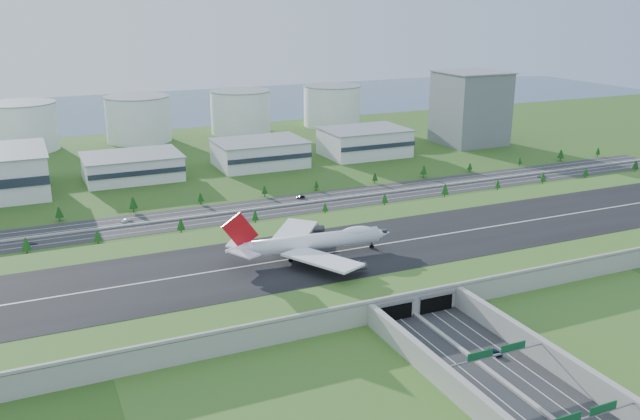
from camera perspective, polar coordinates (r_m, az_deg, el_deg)
name	(u,v)px	position (r m, az deg, el deg)	size (l,w,h in m)	color
ground	(353,267)	(287.51, 2.76, -4.84)	(1200.00, 1200.00, 0.00)	#39581B
airfield_deck	(353,258)	(285.91, 2.78, -4.08)	(520.00, 100.00, 9.20)	gray
underpass_road	(505,373)	(211.27, 15.31, -13.12)	(38.80, 120.40, 8.00)	#28282B
sign_gantry_near	(496,356)	(212.45, 14.63, -11.79)	(38.70, 0.70, 9.80)	gray
sign_gantry_far	(584,419)	(190.80, 21.38, -16.10)	(38.70, 0.70, 9.80)	gray
north_expressway	(274,207)	(369.80, -3.87, 0.25)	(560.00, 36.00, 0.12)	#28282B
tree_row	(275,199)	(368.77, -3.82, 0.93)	(501.94, 48.70, 8.45)	#3D2819
hangar_mid_a	(132,167)	(443.20, -15.54, 3.52)	(58.00, 42.00, 15.00)	silver
hangar_mid_b	(260,153)	(462.42, -5.09, 4.77)	(58.00, 42.00, 17.00)	silver
hangar_mid_c	(364,142)	(493.36, 3.76, 5.71)	(58.00, 42.00, 19.00)	silver
office_tower	(470,108)	(544.47, 12.53, 8.36)	(46.00, 46.00, 55.00)	slate
fuel_tank_a	(22,127)	(554.73, -23.77, 6.42)	(50.00, 50.00, 35.00)	white
fuel_tank_b	(138,119)	(561.37, -15.05, 7.40)	(50.00, 50.00, 35.00)	white
fuel_tank_c	(241,112)	(580.51, -6.69, 8.18)	(50.00, 50.00, 35.00)	white
fuel_tank_d	(332,106)	(610.98, 1.01, 8.75)	(50.00, 50.00, 35.00)	white
bay_water	(146,108)	(735.41, -14.48, 8.29)	(1200.00, 260.00, 0.06)	#3B5671
boeing_747	(311,242)	(274.77, -0.77, -2.70)	(71.82, 67.68, 22.20)	white
car_0	(432,356)	(220.80, 9.43, -12.04)	(1.85, 4.60, 1.57)	silver
car_2	(494,352)	(227.21, 14.47, -11.50)	(2.55, 5.53, 1.54)	#0C1B3C
car_4	(32,243)	(339.74, -23.09, -2.57)	(1.81, 4.49, 1.53)	#5E5E63
car_5	(300,197)	(385.32, -1.66, 1.12)	(1.73, 4.96, 1.63)	black
car_6	(542,176)	(453.63, 18.17, 2.73)	(2.55, 5.53, 1.54)	#A1A0A4
car_7	(127,220)	(358.44, -15.96, -0.81)	(2.40, 5.91, 1.72)	white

